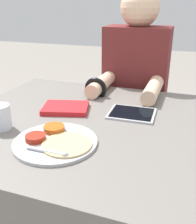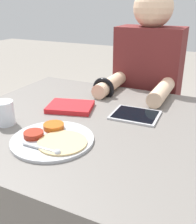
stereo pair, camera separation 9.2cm
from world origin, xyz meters
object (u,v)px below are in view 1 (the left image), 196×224
(thali_tray, at_px, (55,141))
(drinking_glass, at_px, (0,117))
(person_diner, at_px, (134,103))
(tablet_device, at_px, (132,113))
(red_notebook, at_px, (66,108))

(thali_tray, xyz_separation_m, drinking_glass, (-0.23, 0.03, 0.04))
(person_diner, xyz_separation_m, drinking_glass, (-0.33, -0.75, 0.18))
(drinking_glass, bearing_deg, person_diner, 66.58)
(tablet_device, bearing_deg, red_notebook, -169.92)
(thali_tray, xyz_separation_m, person_diner, (0.09, 0.78, -0.14))
(thali_tray, height_order, red_notebook, thali_tray)
(drinking_glass, bearing_deg, tablet_device, 34.12)
(thali_tray, distance_m, red_notebook, 0.28)
(thali_tray, bearing_deg, red_notebook, 109.24)
(thali_tray, height_order, tablet_device, thali_tray)
(person_diner, height_order, drinking_glass, person_diner)
(tablet_device, bearing_deg, thali_tray, -120.01)
(person_diner, bearing_deg, tablet_device, -79.69)
(red_notebook, distance_m, person_diner, 0.57)
(red_notebook, height_order, drinking_glass, drinking_glass)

